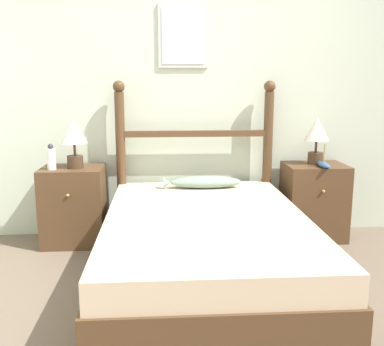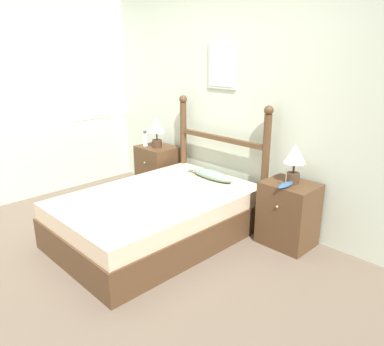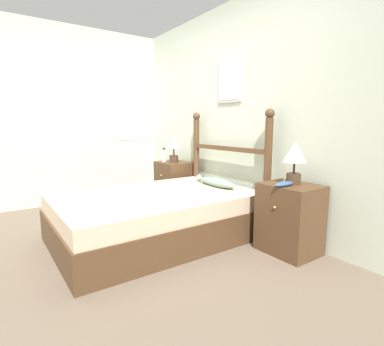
{
  "view_description": "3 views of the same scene",
  "coord_description": "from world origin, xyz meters",
  "px_view_note": "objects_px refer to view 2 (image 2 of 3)",
  "views": [
    {
      "loc": [
        -0.39,
        -2.11,
        1.3
      ],
      "look_at": [
        -0.18,
        0.96,
        0.68
      ],
      "focal_mm": 42.0,
      "sensor_mm": 36.0,
      "label": 1
    },
    {
      "loc": [
        2.61,
        -1.53,
        1.82
      ],
      "look_at": [
        -0.08,
        1.1,
        0.59
      ],
      "focal_mm": 35.0,
      "sensor_mm": 36.0,
      "label": 2
    },
    {
      "loc": [
        2.52,
        -0.75,
        1.16
      ],
      "look_at": [
        -0.14,
        1.11,
        0.63
      ],
      "focal_mm": 28.0,
      "sensor_mm": 36.0,
      "label": 3
    }
  ],
  "objects_px": {
    "nightstand_right": "(288,214)",
    "bottle": "(145,139)",
    "table_lamp_left": "(157,128)",
    "model_boat": "(285,185)",
    "table_lamp_right": "(295,157)",
    "fish_pillow": "(211,175)",
    "nightstand_left": "(158,170)",
    "bed": "(157,216)"
  },
  "relations": [
    {
      "from": "table_lamp_left",
      "to": "bottle",
      "type": "bearing_deg",
      "value": -159.96
    },
    {
      "from": "nightstand_left",
      "to": "table_lamp_right",
      "type": "xyz_separation_m",
      "value": [
        1.99,
        0.02,
        0.57
      ]
    },
    {
      "from": "bed",
      "to": "table_lamp_right",
      "type": "height_order",
      "value": "table_lamp_right"
    },
    {
      "from": "nightstand_right",
      "to": "bottle",
      "type": "height_order",
      "value": "bottle"
    },
    {
      "from": "nightstand_left",
      "to": "model_boat",
      "type": "bearing_deg",
      "value": -3.65
    },
    {
      "from": "table_lamp_left",
      "to": "model_boat",
      "type": "bearing_deg",
      "value": -3.1
    },
    {
      "from": "table_lamp_left",
      "to": "model_boat",
      "type": "height_order",
      "value": "table_lamp_left"
    },
    {
      "from": "bed",
      "to": "model_boat",
      "type": "xyz_separation_m",
      "value": [
        1.02,
        0.7,
        0.42
      ]
    },
    {
      "from": "nightstand_right",
      "to": "bottle",
      "type": "distance_m",
      "value": 2.17
    },
    {
      "from": "bed",
      "to": "bottle",
      "type": "distance_m",
      "value": 1.44
    },
    {
      "from": "table_lamp_left",
      "to": "table_lamp_right",
      "type": "xyz_separation_m",
      "value": [
        1.96,
        0.04,
        0.0
      ]
    },
    {
      "from": "bed",
      "to": "nightstand_left",
      "type": "relative_size",
      "value": 3.12
    },
    {
      "from": "nightstand_right",
      "to": "fish_pillow",
      "type": "xyz_separation_m",
      "value": [
        -0.94,
        -0.09,
        0.2
      ]
    },
    {
      "from": "model_boat",
      "to": "bed",
      "type": "bearing_deg",
      "value": -145.52
    },
    {
      "from": "model_boat",
      "to": "fish_pillow",
      "type": "bearing_deg",
      "value": 177.75
    },
    {
      "from": "nightstand_right",
      "to": "bottle",
      "type": "xyz_separation_m",
      "value": [
        -2.13,
        -0.08,
        0.41
      ]
    },
    {
      "from": "table_lamp_right",
      "to": "fish_pillow",
      "type": "distance_m",
      "value": 1.02
    },
    {
      "from": "table_lamp_left",
      "to": "fish_pillow",
      "type": "distance_m",
      "value": 1.09
    },
    {
      "from": "bottle",
      "to": "model_boat",
      "type": "bearing_deg",
      "value": -1.21
    },
    {
      "from": "table_lamp_left",
      "to": "table_lamp_right",
      "type": "relative_size",
      "value": 1.0
    },
    {
      "from": "nightstand_right",
      "to": "bottle",
      "type": "bearing_deg",
      "value": -177.76
    },
    {
      "from": "nightstand_right",
      "to": "bed",
      "type": "bearing_deg",
      "value": -140.35
    },
    {
      "from": "fish_pillow",
      "to": "nightstand_left",
      "type": "bearing_deg",
      "value": 175.07
    },
    {
      "from": "nightstand_left",
      "to": "model_boat",
      "type": "relative_size",
      "value": 2.74
    },
    {
      "from": "bottle",
      "to": "fish_pillow",
      "type": "relative_size",
      "value": 0.33
    },
    {
      "from": "fish_pillow",
      "to": "bed",
      "type": "bearing_deg",
      "value": -94.37
    },
    {
      "from": "bottle",
      "to": "table_lamp_left",
      "type": "bearing_deg",
      "value": 20.04
    },
    {
      "from": "table_lamp_left",
      "to": "bed",
      "type": "bearing_deg",
      "value": -39.85
    },
    {
      "from": "table_lamp_right",
      "to": "bed",
      "type": "bearing_deg",
      "value": -139.63
    },
    {
      "from": "nightstand_left",
      "to": "fish_pillow",
      "type": "xyz_separation_m",
      "value": [
        1.05,
        -0.09,
        0.2
      ]
    },
    {
      "from": "table_lamp_right",
      "to": "bottle",
      "type": "xyz_separation_m",
      "value": [
        -2.13,
        -0.11,
        -0.16
      ]
    },
    {
      "from": "nightstand_right",
      "to": "table_lamp_left",
      "type": "xyz_separation_m",
      "value": [
        -1.96,
        -0.02,
        0.57
      ]
    },
    {
      "from": "table_lamp_right",
      "to": "model_boat",
      "type": "bearing_deg",
      "value": -83.44
    },
    {
      "from": "nightstand_right",
      "to": "table_lamp_right",
      "type": "distance_m",
      "value": 0.57
    },
    {
      "from": "fish_pillow",
      "to": "table_lamp_right",
      "type": "bearing_deg",
      "value": 6.86
    },
    {
      "from": "nightstand_left",
      "to": "fish_pillow",
      "type": "bearing_deg",
      "value": -4.93
    },
    {
      "from": "table_lamp_left",
      "to": "model_boat",
      "type": "distance_m",
      "value": 2.0
    },
    {
      "from": "fish_pillow",
      "to": "table_lamp_left",
      "type": "bearing_deg",
      "value": 176.1
    },
    {
      "from": "table_lamp_right",
      "to": "bottle",
      "type": "height_order",
      "value": "table_lamp_right"
    },
    {
      "from": "nightstand_right",
      "to": "nightstand_left",
      "type": "bearing_deg",
      "value": 180.0
    },
    {
      "from": "bed",
      "to": "fish_pillow",
      "type": "xyz_separation_m",
      "value": [
        0.06,
        0.74,
        0.28
      ]
    },
    {
      "from": "bed",
      "to": "bottle",
      "type": "height_order",
      "value": "bottle"
    }
  ]
}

